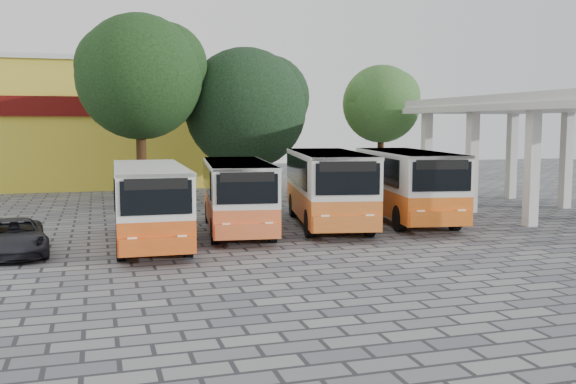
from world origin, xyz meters
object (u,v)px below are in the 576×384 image
object	(u,v)px
bus_far_left	(150,199)
bus_centre_left	(237,191)
bus_far_right	(407,181)
bus_centre_right	(328,183)
parked_car	(15,237)

from	to	relation	value
bus_far_left	bus_centre_left	world-z (taller)	bus_far_left
bus_far_left	bus_far_right	size ratio (longest dim) A/B	0.88
bus_centre_right	bus_far_right	size ratio (longest dim) A/B	1.01
bus_centre_left	parked_car	world-z (taller)	bus_centre_left
bus_far_left	parked_car	bearing A→B (deg)	-172.37
bus_far_right	bus_far_left	bearing A→B (deg)	-158.09
bus_far_left	bus_far_right	xyz separation A→B (m)	(10.96, 2.42, 0.15)
bus_far_left	bus_far_right	distance (m)	11.23
bus_far_left	bus_centre_left	xyz separation A→B (m)	(3.44, 1.72, -0.01)
bus_far_right	parked_car	size ratio (longest dim) A/B	2.13
bus_centre_left	bus_far_right	bearing A→B (deg)	12.40
bus_far_left	bus_centre_right	distance (m)	7.62
bus_far_left	bus_far_right	bearing A→B (deg)	13.95
bus_far_left	bus_centre_left	distance (m)	3.85
bus_far_left	bus_centre_right	world-z (taller)	bus_centre_right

